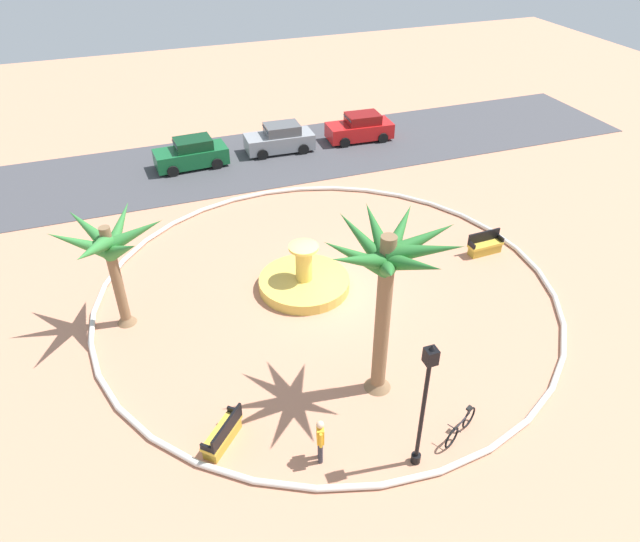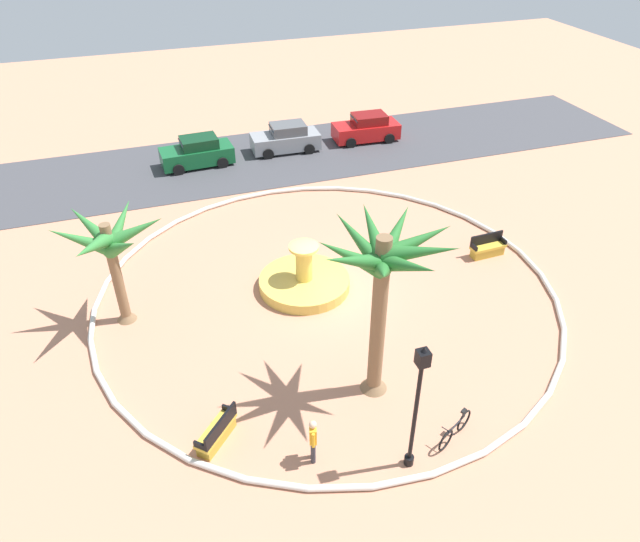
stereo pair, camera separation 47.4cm
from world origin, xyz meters
name	(u,v)px [view 1 (the left image)]	position (x,y,z in m)	size (l,w,h in m)	color
ground_plane	(327,293)	(0.00, 0.00, 0.00)	(80.00, 80.00, 0.00)	tan
plaza_curb	(327,291)	(0.00, 0.00, 0.10)	(18.29, 18.29, 0.20)	silver
street_asphalt	(244,160)	(0.00, 13.54, 0.01)	(48.00, 8.00, 0.03)	#424247
fountain	(304,282)	(-0.73, 0.66, 0.30)	(3.67, 3.67, 2.00)	gold
palm_tree_near_fountain	(109,248)	(-7.72, 0.87, 3.32)	(4.02, 3.80, 4.42)	brown
palm_tree_by_curb	(387,269)	(-0.22, -5.36, 4.72)	(4.18, 4.16, 6.09)	brown
bench_east	(485,246)	(7.58, 0.36, 0.35)	(1.62, 0.57, 1.00)	gold
bench_west	(223,435)	(-5.50, -5.87, 0.35)	(1.46, 1.51, 1.00)	gold
lamppost	(425,398)	(-0.45, -8.43, 2.64)	(0.32, 0.32, 4.51)	black
bicycle_red_frame	(461,427)	(1.23, -8.04, 0.38)	(1.54, 0.88, 0.94)	black
person_cyclist_helmet	(320,439)	(-3.01, -7.41, 0.90)	(0.28, 0.51, 1.62)	#33333D
parked_car_leftmost	(191,154)	(-2.95, 13.75, 0.78)	(4.08, 2.08, 1.67)	#145B2D
parked_car_second	(280,139)	(2.35, 14.11, 0.78)	(4.06, 2.03, 1.67)	gray
parked_car_third	(360,128)	(7.51, 14.07, 0.78)	(4.08, 2.08, 1.67)	red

